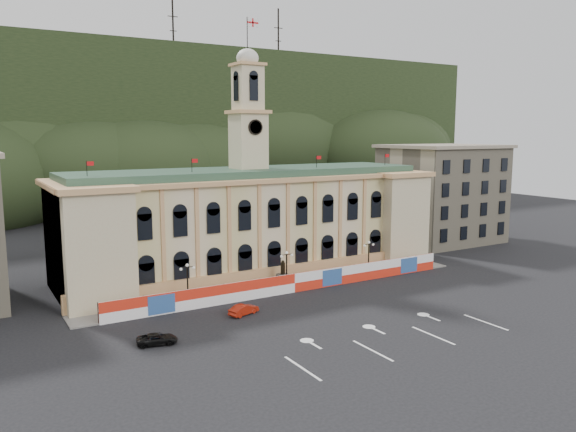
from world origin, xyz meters
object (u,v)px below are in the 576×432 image
statue (283,278)px  red_sedan (244,309)px  lamp_center (287,266)px  black_suv (157,339)px

statue → red_sedan: 12.64m
lamp_center → red_sedan: 12.28m
lamp_center → red_sedan: bearing=-145.0°
red_sedan → statue: bearing=-69.2°
statue → black_suv: 24.37m
statue → black_suv: statue is taller
red_sedan → black_suv: (-11.48, -3.87, -0.07)m
statue → black_suv: (-21.33, -11.78, -0.63)m
red_sedan → black_suv: bearing=90.7°
statue → red_sedan: size_ratio=0.93×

